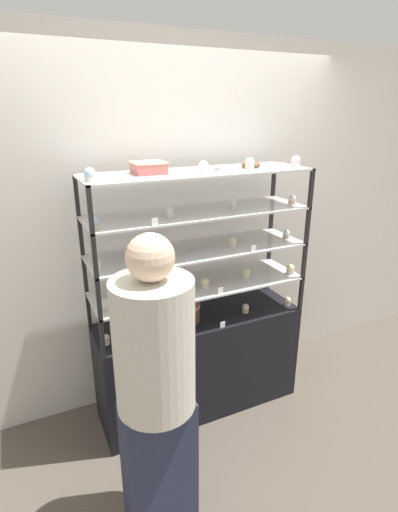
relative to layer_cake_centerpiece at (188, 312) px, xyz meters
name	(u,v)px	position (x,y,z in m)	size (l,w,h in m)	color
ground_plane	(199,403)	(0.09, 0.02, -0.81)	(20.00, 20.00, 0.00)	brown
back_wall	(178,228)	(0.09, 0.38, 0.49)	(8.00, 0.05, 2.60)	silver
display_base	(199,362)	(0.09, 0.02, -0.44)	(1.46, 0.44, 0.74)	black
display_riser_lower	(199,286)	(0.09, 0.02, 0.17)	(1.46, 0.44, 0.25)	black
display_riser_middle	(199,251)	(0.09, 0.02, 0.43)	(1.46, 0.44, 0.25)	black
display_riser_upper	(199,213)	(0.09, 0.02, 0.68)	(1.46, 0.44, 0.25)	black
display_riser_top	(199,173)	(0.09, 0.02, 0.94)	(1.46, 0.44, 0.25)	black
layer_cake_centerpiece	(188,312)	(0.00, 0.00, 0.00)	(0.17, 0.17, 0.13)	brown
sheet_cake_frosted	(149,168)	(-0.22, 0.05, 0.99)	(0.19, 0.17, 0.07)	#C66660
cupcake_0	(106,339)	(-0.58, -0.05, -0.03)	(0.05, 0.05, 0.07)	beige
cupcake_1	(157,331)	(-0.26, -0.09, -0.03)	(0.05, 0.05, 0.07)	beige
cupcake_2	(246,308)	(0.42, -0.07, -0.03)	(0.05, 0.05, 0.07)	#CCB28C
cupcake_3	(288,301)	(0.76, -0.11, -0.03)	(0.05, 0.05, 0.07)	beige
price_tag_0	(223,325)	(0.17, -0.19, -0.04)	(0.04, 0.00, 0.04)	white
cupcake_4	(105,304)	(-0.57, -0.08, 0.22)	(0.06, 0.06, 0.07)	beige
cupcake_5	(157,294)	(-0.25, -0.09, 0.22)	(0.06, 0.06, 0.07)	white
cupcake_6	(205,283)	(0.10, -0.05, 0.22)	(0.06, 0.06, 0.07)	beige
cupcake_7	(246,273)	(0.44, -0.03, 0.22)	(0.06, 0.06, 0.07)	white
cupcake_8	(290,269)	(0.77, -0.10, 0.22)	(0.06, 0.06, 0.07)	white
price_tag_1	(221,291)	(0.15, -0.19, 0.21)	(0.04, 0.00, 0.04)	white
cupcake_9	(97,265)	(-0.60, -0.08, 0.47)	(0.05, 0.05, 0.06)	white
cupcake_10	(170,254)	(-0.15, -0.07, 0.47)	(0.05, 0.05, 0.06)	white
cupcake_11	(233,242)	(0.32, -0.04, 0.47)	(0.05, 0.05, 0.06)	white
cupcake_12	(286,234)	(0.75, -0.04, 0.47)	(0.05, 0.05, 0.06)	#CCB28C
price_tag_2	(254,248)	(0.39, -0.19, 0.47)	(0.04, 0.00, 0.04)	white
cupcake_13	(94,223)	(-0.59, -0.10, 0.73)	(0.05, 0.05, 0.06)	#CCB28C
cupcake_14	(169,212)	(-0.13, -0.03, 0.73)	(0.05, 0.05, 0.06)	white
cupcake_15	(233,205)	(0.32, -0.03, 0.73)	(0.05, 0.05, 0.06)	beige
cupcake_16	(292,200)	(0.76, -0.07, 0.73)	(0.05, 0.05, 0.06)	#CCB28C
price_tag_3	(155,222)	(-0.28, -0.19, 0.72)	(0.04, 0.00, 0.04)	white
cupcake_17	(90,175)	(-0.59, -0.08, 0.98)	(0.06, 0.06, 0.07)	beige
cupcake_18	(204,167)	(0.09, -0.06, 0.98)	(0.06, 0.06, 0.07)	white
cupcake_19	(250,163)	(0.43, -0.03, 0.98)	(0.06, 0.06, 0.07)	beige
cupcake_20	(296,161)	(0.77, -0.06, 0.98)	(0.06, 0.06, 0.07)	white
price_tag_4	(217,172)	(0.11, -0.19, 0.97)	(0.04, 0.00, 0.04)	white
donut_glazed	(251,165)	(0.48, 0.04, 0.97)	(0.12, 0.12, 0.03)	brown
customer_figure	(156,385)	(-0.48, -0.71, 0.06)	(0.38, 0.38, 1.63)	#282D47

